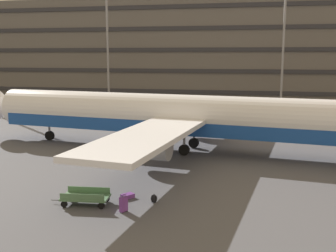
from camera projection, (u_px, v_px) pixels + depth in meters
The scene contains 9 objects.
ground_plane at pixel (128, 146), 37.42m from camera, with size 600.00×600.00×0.00m, color #4C4C51.
terminal_structure at pixel (196, 50), 78.21m from camera, with size 153.31×14.34×18.35m.
airliner at pixel (179, 116), 35.24m from camera, with size 39.52×32.20×10.08m.
light_mast_left at pixel (107, 29), 67.24m from camera, with size 1.80×0.50×21.43m.
light_mast_center_left at pixel (285, 10), 61.18m from camera, with size 1.80×0.50×26.14m.
suitcase_large at pixel (128, 196), 23.83m from camera, with size 0.81×0.85×0.24m.
suitcase_black at pixel (124, 204), 21.64m from camera, with size 0.42×0.49×1.00m.
backpack_laid_flat at pixel (154, 199), 23.06m from camera, with size 0.39×0.29×0.53m.
baggage_cart at pixel (86, 197), 22.74m from camera, with size 3.35×1.53×0.82m.
Camera 1 is at (11.04, -35.04, 8.20)m, focal length 43.80 mm.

